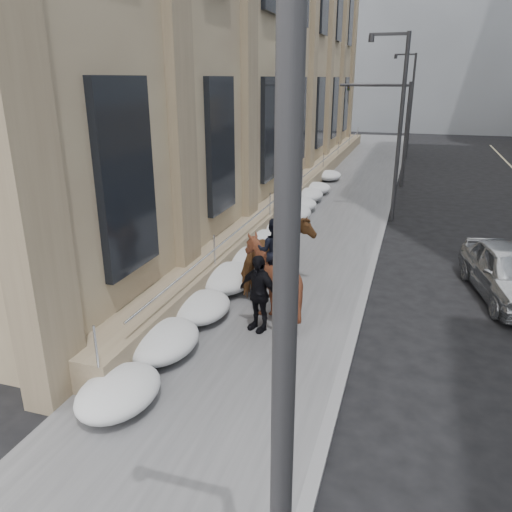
{
  "coord_description": "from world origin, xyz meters",
  "views": [
    {
      "loc": [
        3.66,
        -9.07,
        6.2
      ],
      "look_at": [
        -0.14,
        2.91,
        1.7
      ],
      "focal_mm": 35.0,
      "sensor_mm": 36.0,
      "label": 1
    }
  ],
  "objects": [
    {
      "name": "car_silver",
      "position": [
        6.65,
        6.19,
        0.8
      ],
      "size": [
        2.8,
        4.99,
        1.6
      ],
      "primitive_type": "imported",
      "rotation": [
        0.0,
        0.0,
        0.2
      ],
      "color": "#A2A5A9",
      "rests_on": "ground"
    },
    {
      "name": "snow_bank",
      "position": [
        -1.42,
        8.11,
        0.47
      ],
      "size": [
        1.7,
        18.1,
        0.76
      ],
      "color": "silver",
      "rests_on": "sidewalk"
    },
    {
      "name": "bg_building_mid",
      "position": [
        4.0,
        60.0,
        14.0
      ],
      "size": [
        30.0,
        12.0,
        28.0
      ],
      "primitive_type": "cube",
      "color": "slate",
      "rests_on": "ground"
    },
    {
      "name": "bg_building_far",
      "position": [
        -6.0,
        72.0,
        10.0
      ],
      "size": [
        24.0,
        12.0,
        20.0
      ],
      "primitive_type": "cube",
      "color": "gray",
      "rests_on": "ground"
    },
    {
      "name": "sidewalk",
      "position": [
        0.0,
        10.0,
        0.06
      ],
      "size": [
        5.0,
        80.0,
        0.12
      ],
      "primitive_type": "cube",
      "color": "#4C4C4F",
      "rests_on": "ground"
    },
    {
      "name": "traffic_signal",
      "position": [
        2.07,
        22.0,
        4.0
      ],
      "size": [
        4.1,
        0.22,
        6.0
      ],
      "color": "#2D2D30",
      "rests_on": "ground"
    },
    {
      "name": "limestone_building",
      "position": [
        -5.26,
        19.96,
        8.9
      ],
      "size": [
        6.1,
        44.0,
        18.0
      ],
      "color": "#8D755C",
      "rests_on": "ground"
    },
    {
      "name": "mounted_horse_right",
      "position": [
        0.41,
        2.51,
        1.29
      ],
      "size": [
        2.01,
        2.2,
        2.74
      ],
      "rotation": [
        0.0,
        0.0,
        3.28
      ],
      "color": "#492314",
      "rests_on": "sidewalk"
    },
    {
      "name": "streetlight_far",
      "position": [
        2.74,
        34.0,
        4.58
      ],
      "size": [
        1.71,
        0.24,
        8.0
      ],
      "color": "#2D2D30",
      "rests_on": "ground"
    },
    {
      "name": "streetlight_mid",
      "position": [
        2.74,
        14.0,
        4.58
      ],
      "size": [
        1.71,
        0.24,
        8.0
      ],
      "color": "#2D2D30",
      "rests_on": "ground"
    },
    {
      "name": "mounted_horse_left",
      "position": [
        0.05,
        4.39,
        1.24
      ],
      "size": [
        2.04,
        2.76,
        2.72
      ],
      "rotation": [
        0.0,
        0.0,
        2.74
      ],
      "color": "#543319",
      "rests_on": "sidewalk"
    },
    {
      "name": "streetlight_near",
      "position": [
        2.74,
        -6.0,
        4.58
      ],
      "size": [
        1.71,
        0.24,
        8.0
      ],
      "color": "#2D2D30",
      "rests_on": "ground"
    },
    {
      "name": "pedestrian",
      "position": [
        0.25,
        1.84,
        1.12
      ],
      "size": [
        1.27,
        0.91,
        2.01
      ],
      "primitive_type": "imported",
      "rotation": [
        0.0,
        0.0,
        -0.41
      ],
      "color": "black",
      "rests_on": "sidewalk"
    },
    {
      "name": "curb",
      "position": [
        2.62,
        10.0,
        0.06
      ],
      "size": [
        0.24,
        80.0,
        0.12
      ],
      "primitive_type": "cube",
      "color": "slate",
      "rests_on": "ground"
    },
    {
      "name": "ground",
      "position": [
        0.0,
        0.0,
        0.0
      ],
      "size": [
        140.0,
        140.0,
        0.0
      ],
      "primitive_type": "plane",
      "color": "black",
      "rests_on": "ground"
    }
  ]
}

